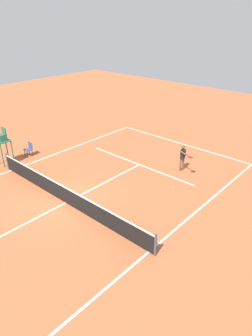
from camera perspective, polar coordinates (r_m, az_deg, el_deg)
name	(u,v)px	position (r m, az deg, el deg)	size (l,w,h in m)	color
ground_plane	(66,203)	(15.82, -11.32, -6.46)	(60.00, 60.00, 0.00)	#B76038
court_lines	(66,203)	(15.81, -11.32, -6.45)	(10.88, 21.59, 0.01)	white
tennis_net	(65,194)	(15.55, -11.49, -4.93)	(11.48, 0.10, 1.07)	#4C4C51
player_serving	(183,156)	(18.46, 10.73, 2.26)	(1.17, 0.94, 1.69)	brown
tennis_ball	(173,187)	(16.96, 8.83, -3.63)	(0.07, 0.07, 0.07)	#CCE033
umpire_chair	(3,140)	(20.34, -22.35, 4.86)	(0.80, 0.80, 2.41)	#2D6B4C
courtside_chair_mid	(29,148)	(21.41, -17.93, 3.55)	(0.44, 0.46, 0.95)	#262626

